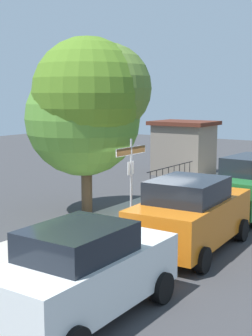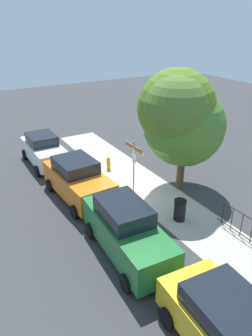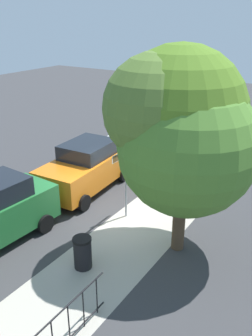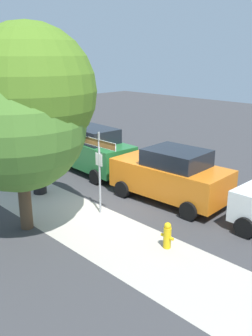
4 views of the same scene
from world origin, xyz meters
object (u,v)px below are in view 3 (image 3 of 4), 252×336
Objects in this scene: street_sign at (126,166)px; car_white at (140,137)px; shade_tree at (179,127)px; car_orange at (86,167)px; fire_hydrant at (170,177)px; trash_bin at (83,253)px.

street_sign is 0.69× the size of car_white.
car_orange is (-1.62, -4.75, -2.89)m from shade_tree.
car_orange is at bearing -110.54° from street_sign.
shade_tree reaches higher than car_orange.
fire_hydrant is at bearing 176.37° from street_sign.
street_sign is 3.63× the size of fire_hydrant.
car_white reaches higher than fire_hydrant.
shade_tree reaches higher than street_sign.
car_orange is at bearing -142.69° from trash_bin.
trash_bin is at bearing 20.15° from car_white.
street_sign is at bearing -170.79° from trash_bin.
car_white is 4.16× the size of trash_bin.
car_white is at bearing -142.21° from shade_tree.
fire_hydrant is at bearing 124.62° from car_orange.
trash_bin is (4.04, 3.08, -0.50)m from car_orange.
trash_bin is (3.08, 0.50, -1.48)m from street_sign.
fire_hydrant is 6.22m from trash_bin.
car_white is at bearing -131.16° from fire_hydrant.
trash_bin is (2.43, -1.66, -3.39)m from shade_tree.
shade_tree is 1.37× the size of car_orange.
street_sign reaches higher than car_orange.
car_white is at bearing 179.41° from car_orange.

